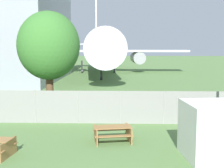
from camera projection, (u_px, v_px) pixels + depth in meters
name	position (u px, v px, depth m)	size (l,w,h in m)	color
perimeter_fence	(121.00, 107.00, 18.47)	(56.07, 0.07, 1.97)	gray
airplane	(98.00, 47.00, 50.29)	(30.07, 38.53, 13.31)	silver
picnic_bench_near_cabin	(112.00, 132.00, 15.09)	(2.04, 1.70, 0.76)	olive
tree_near_hangar	(49.00, 46.00, 19.27)	(3.86, 3.86, 6.74)	brown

